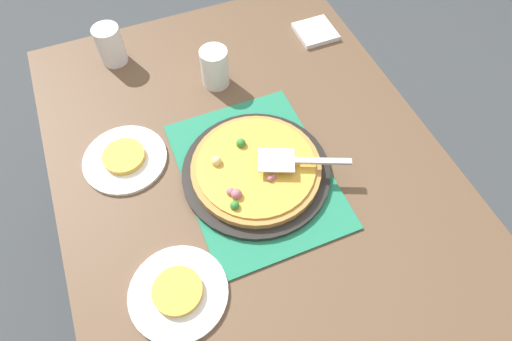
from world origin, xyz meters
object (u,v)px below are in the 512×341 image
cup_near (110,45)px  pizza_server (296,161)px  pizza (256,168)px  plate_near_left (125,159)px  napkin_stack (315,32)px  served_slice_right (178,291)px  pizza_pan (256,172)px  cup_far (215,68)px  plate_far_right (178,293)px  served_slice_left (124,156)px

cup_near → pizza_server: 0.69m
pizza → plate_near_left: 0.35m
pizza_server → napkin_stack: size_ratio=1.90×
pizza → served_slice_right: 0.35m
pizza_pan → pizza_server: bearing=-113.3°
pizza_pan → cup_far: (0.35, -0.01, 0.05)m
pizza → cup_near: 0.61m
plate_far_right → served_slice_right: served_slice_right is taller
pizza_pan → served_slice_left: served_slice_left is taller
served_slice_right → pizza_server: (0.19, -0.36, 0.05)m
served_slice_left → pizza_server: (-0.21, -0.39, 0.05)m
served_slice_right → cup_far: (0.57, -0.29, 0.04)m
plate_far_right → pizza: bearing=-50.7°
pizza_pan → cup_far: 0.35m
pizza → plate_far_right: 0.35m
served_slice_right → pizza_pan: bearing=-50.8°
pizza_server → served_slice_left: bearing=61.8°
napkin_stack → plate_near_left: bearing=110.9°
plate_far_right → served_slice_right: 0.01m
plate_far_right → served_slice_left: size_ratio=2.00×
pizza_pan → cup_near: 0.61m
plate_far_right → cup_far: (0.57, -0.29, 0.06)m
served_slice_right → cup_far: cup_far is taller
served_slice_left → plate_near_left: bearing=0.0°
cup_near → pizza_pan: bearing=-156.1°
served_slice_left → cup_far: cup_far is taller
pizza_pan → cup_near: cup_near is taller
plate_near_left → cup_far: 0.37m
cup_near → napkin_stack: 0.65m
pizza_server → plate_far_right: bearing=117.0°
served_slice_left → cup_far: size_ratio=0.92×
pizza → pizza_server: bearing=-112.7°
cup_far → plate_near_left: bearing=119.3°
pizza_pan → napkin_stack: pizza_pan is taller
plate_near_left → napkin_stack: size_ratio=1.83×
plate_near_left → served_slice_left: 0.01m
napkin_stack → pizza_pan: bearing=138.5°
plate_far_right → served_slice_left: bearing=4.2°
pizza → plate_far_right: size_ratio=1.50×
pizza → served_slice_left: 0.35m
cup_near → plate_near_left: bearing=171.8°
pizza → pizza_server: size_ratio=1.45×
plate_far_right → served_slice_right: bearing=0.0°
served_slice_left → pizza_server: 0.45m
served_slice_left → napkin_stack: 0.74m
plate_near_left → pizza_pan: bearing=-119.5°
pizza_pan → served_slice_right: size_ratio=3.45×
plate_near_left → plate_far_right: 0.40m
plate_near_left → served_slice_right: (-0.40, -0.03, 0.01)m
served_slice_left → cup_near: size_ratio=0.92×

